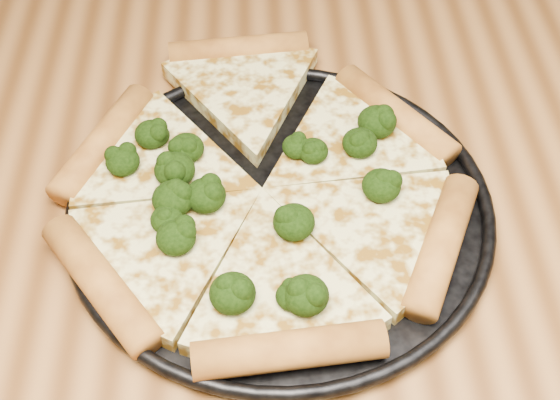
{
  "coord_description": "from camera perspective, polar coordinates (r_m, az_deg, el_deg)",
  "views": [
    {
      "loc": [
        -0.04,
        -0.32,
        1.21
      ],
      "look_at": [
        -0.02,
        0.07,
        0.77
      ],
      "focal_mm": 49.28,
      "sensor_mm": 36.0,
      "label": 1
    }
  ],
  "objects": [
    {
      "name": "pizza",
      "position": [
        0.6,
        -1.39,
        1.12
      ],
      "size": [
        0.34,
        0.36,
        0.03
      ],
      "rotation": [
        0.0,
        0.0,
        0.1
      ],
      "color": "#DED988",
      "rests_on": "pizza_pan"
    },
    {
      "name": "broccoli_florets",
      "position": [
        0.58,
        -2.51,
        0.59
      ],
      "size": [
        0.23,
        0.2,
        0.02
      ],
      "color": "black",
      "rests_on": "pizza"
    },
    {
      "name": "dining_table",
      "position": [
        0.64,
        2.08,
        -10.87
      ],
      "size": [
        1.2,
        0.9,
        0.75
      ],
      "color": "#945F2D",
      "rests_on": "ground"
    },
    {
      "name": "pizza_pan",
      "position": [
        0.6,
        0.0,
        -0.53
      ],
      "size": [
        0.33,
        0.33,
        0.02
      ],
      "color": "black",
      "rests_on": "dining_table"
    }
  ]
}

